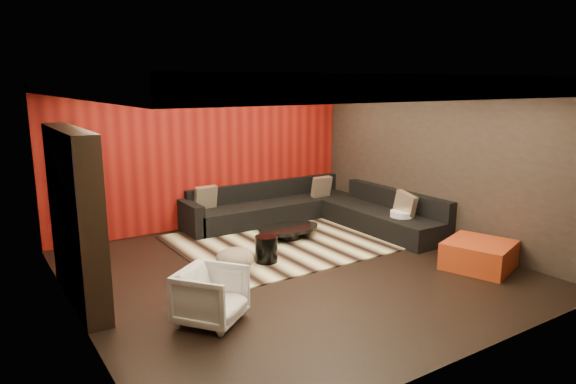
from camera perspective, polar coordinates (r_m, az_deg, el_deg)
floor at (r=7.70m, az=0.57°, el=-8.78°), size 6.00×6.00×0.02m
ceiling at (r=7.20m, az=0.62°, el=12.69°), size 6.00×6.00×0.02m
wall_back at (r=9.93m, az=-9.10°, el=4.22°), size 6.00×0.02×2.80m
wall_left at (r=6.21m, az=-23.18°, el=-1.31°), size 0.02×6.00×2.80m
wall_right at (r=9.31m, az=16.23°, el=3.37°), size 0.02×6.00×2.80m
red_feature_wall at (r=9.90m, az=-9.01°, el=4.20°), size 5.98×0.05×2.78m
soffit_back at (r=9.56m, az=-8.59°, el=11.69°), size 6.00×0.60×0.22m
soffit_front at (r=5.17m, az=17.78°, el=11.03°), size 6.00×0.60×0.22m
soffit_left at (r=6.13m, az=-21.30°, el=10.86°), size 0.60×4.80×0.22m
soffit_right at (r=8.98m, az=15.40°, el=11.38°), size 0.60×4.80×0.22m
cove_back at (r=9.26m, az=-7.67°, el=11.15°), size 4.80×0.08×0.04m
cove_front at (r=5.40m, az=14.89°, el=10.26°), size 4.80×0.08×0.04m
cove_left at (r=6.21m, az=-18.13°, el=10.26°), size 0.08×4.80×0.04m
cove_right at (r=8.73m, az=13.85°, el=10.87°), size 0.08×4.80×0.04m
tv_surround at (r=6.88m, az=-22.56°, el=-2.60°), size 0.30×2.00×2.20m
tv_screen at (r=6.84m, az=-21.49°, el=0.41°), size 0.04×1.30×0.80m
tv_shelf at (r=7.02m, az=-21.02°, el=-5.60°), size 0.04×1.60×0.04m
rug at (r=9.13m, az=0.63°, el=-5.27°), size 4.02×3.03×0.02m
coffee_table at (r=9.15m, az=0.07°, el=-4.52°), size 1.22×1.22×0.20m
drum_stool at (r=7.94m, az=-2.42°, el=-6.34°), size 0.39×0.39×0.41m
striped_pouf at (r=7.70m, az=-5.91°, el=-7.37°), size 0.71×0.71×0.31m
white_side_table at (r=9.36m, az=12.46°, el=-3.58°), size 0.46×0.46×0.50m
orange_ottoman at (r=8.26m, az=20.45°, el=-6.56°), size 1.16×1.16×0.41m
armchair at (r=6.10m, az=-8.53°, el=-11.34°), size 0.98×0.98×0.65m
sectional_sofa at (r=10.03m, az=2.92°, el=-2.19°), size 3.65×3.50×0.75m
throw_pillows at (r=9.78m, az=2.38°, el=-0.41°), size 2.99×2.82×0.50m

